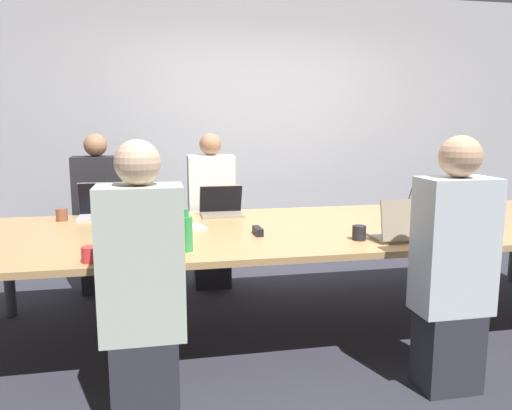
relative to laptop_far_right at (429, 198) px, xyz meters
name	(u,v)px	position (x,y,z in m)	size (l,w,h in m)	color
ground_plane	(307,323)	(-1.31, -0.63, -0.81)	(24.00, 24.00, 0.00)	#2D2D38
curtain_wall	(256,129)	(-1.31, 1.28, 0.59)	(12.00, 0.06, 2.80)	#ADADB2
conference_table	(309,232)	(-1.31, -0.63, -0.11)	(4.74, 1.56, 0.74)	tan
laptop_far_right	(429,198)	(0.00, 0.00, 0.00)	(0.32, 0.26, 0.25)	#333338
cup_far_right	(461,200)	(0.27, -0.06, -0.02)	(0.09, 0.09, 0.10)	red
bottle_far_right	(463,193)	(0.26, -0.09, 0.05)	(0.06, 0.06, 0.28)	#ADD1E0
laptop_far_left	(100,208)	(-2.81, 0.01, 0.01)	(0.34, 0.26, 0.27)	#B7B7BC
person_far_left	(99,217)	(-2.87, 0.42, -0.14)	(0.40, 0.24, 1.38)	#2D2D38
cup_far_left	(62,215)	(-3.09, -0.07, -0.03)	(0.09, 0.09, 0.09)	brown
bottle_far_left	(135,206)	(-2.54, -0.17, 0.04)	(0.06, 0.06, 0.27)	black
laptop_far_midleft	(222,207)	(-1.87, -0.09, 0.00)	(0.34, 0.24, 0.24)	gray
person_far_midleft	(211,214)	(-1.91, 0.37, -0.14)	(0.40, 0.24, 1.38)	#2D2D38
laptop_near_left	(140,248)	(-2.47, -1.28, -0.01)	(0.32, 0.22, 0.22)	gray
person_near_left	(142,291)	(-2.46, -1.65, -0.13)	(0.40, 0.24, 1.40)	#2D2D38
cup_near_left	(90,254)	(-2.73, -1.29, -0.03)	(0.09, 0.09, 0.08)	red
bottle_near_left	(186,233)	(-2.22, -1.16, 0.04)	(0.07, 0.07, 0.25)	green
laptop_near_midright	(404,229)	(-0.86, -1.17, 0.01)	(0.36, 0.27, 0.27)	gray
person_near_midright	(453,270)	(-0.82, -1.65, -0.12)	(0.40, 0.24, 1.41)	#2D2D38
cup_near_midright	(359,233)	(-1.13, -1.10, -0.03)	(0.09, 0.09, 0.09)	#232328
stapler	(258,231)	(-1.73, -0.83, -0.05)	(0.05, 0.15, 0.05)	black
notebook	(187,228)	(-2.17, -0.57, -0.06)	(0.26, 0.22, 0.02)	silver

